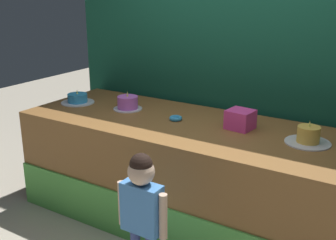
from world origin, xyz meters
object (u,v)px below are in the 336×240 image
(child_figure, at_px, (142,204))
(cake_far_left, at_px, (78,99))
(pink_box, at_px, (240,119))
(donut, at_px, (176,118))
(cake_center_left, at_px, (128,103))
(cake_center_right, at_px, (308,136))

(child_figure, xyz_separation_m, cake_far_left, (-1.45, 0.94, 0.31))
(child_figure, relative_size, pink_box, 5.03)
(pink_box, height_order, donut, pink_box)
(pink_box, height_order, cake_far_left, pink_box)
(cake_center_left, bearing_deg, pink_box, 2.20)
(donut, distance_m, cake_far_left, 1.13)
(pink_box, bearing_deg, cake_center_right, -4.39)
(child_figure, bearing_deg, cake_far_left, 147.27)
(child_figure, distance_m, pink_box, 1.15)
(cake_center_left, bearing_deg, cake_center_right, 0.01)
(pink_box, distance_m, cake_center_left, 1.13)
(pink_box, relative_size, cake_center_right, 0.60)
(child_figure, relative_size, cake_center_right, 3.02)
(child_figure, relative_size, cake_center_left, 3.73)
(child_figure, bearing_deg, cake_center_left, 130.97)
(donut, xyz_separation_m, cake_center_left, (-0.57, 0.05, 0.04))
(cake_far_left, distance_m, cake_center_right, 2.27)
(child_figure, xyz_separation_m, pink_box, (0.24, 1.07, 0.35))
(child_figure, height_order, cake_far_left, cake_far_left)
(pink_box, bearing_deg, cake_center_left, -177.80)
(donut, bearing_deg, cake_center_right, 2.50)
(cake_far_left, relative_size, cake_center_left, 1.20)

